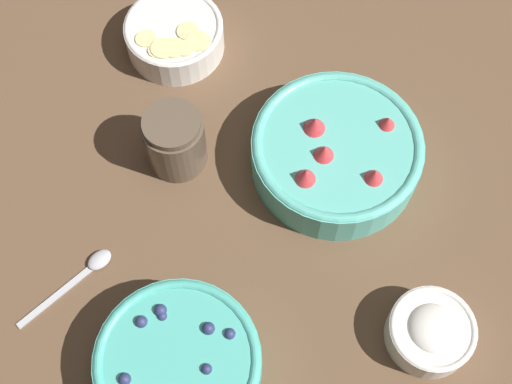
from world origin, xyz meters
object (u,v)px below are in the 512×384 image
(bowl_strawberries, at_px, (336,152))
(bowl_blueberries, at_px, (179,364))
(jar_chocolate, at_px, (175,141))
(bowl_cream, at_px, (431,331))
(bowl_bananas, at_px, (175,35))

(bowl_strawberries, distance_m, bowl_blueberries, 0.33)
(bowl_strawberries, distance_m, jar_chocolate, 0.21)
(bowl_strawberries, bearing_deg, bowl_blueberries, -44.03)
(bowl_cream, xyz_separation_m, jar_chocolate, (-0.29, -0.26, 0.01))
(bowl_bananas, height_order, jar_chocolate, jar_chocolate)
(bowl_strawberries, xyz_separation_m, jar_chocolate, (-0.04, -0.20, 0.01))
(bowl_strawberries, bearing_deg, bowl_bananas, -140.32)
(bowl_blueberries, bearing_deg, bowl_strawberries, 135.97)
(jar_chocolate, bearing_deg, bowl_blueberries, -5.50)
(bowl_blueberries, height_order, jar_chocolate, jar_chocolate)
(bowl_strawberries, xyz_separation_m, bowl_cream, (0.24, 0.06, -0.01))
(jar_chocolate, bearing_deg, bowl_strawberries, 77.71)
(bowl_blueberries, bearing_deg, bowl_bananas, 174.46)
(bowl_strawberries, relative_size, bowl_cream, 2.18)
(bowl_blueberries, xyz_separation_m, bowl_bananas, (-0.46, 0.04, -0.01))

